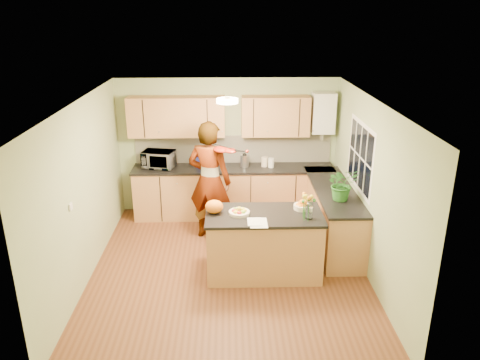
{
  "coord_description": "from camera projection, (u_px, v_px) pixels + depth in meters",
  "views": [
    {
      "loc": [
        0.01,
        -6.06,
        3.66
      ],
      "look_at": [
        0.18,
        0.5,
        1.23
      ],
      "focal_mm": 35.0,
      "sensor_mm": 36.0,
      "label": 1
    }
  ],
  "objects": [
    {
      "name": "violinist",
      "position": [
        210.0,
        181.0,
        7.61
      ],
      "size": [
        0.85,
        0.71,
        2.0
      ],
      "primitive_type": "imported",
      "rotation": [
        0.0,
        0.0,
        2.78
      ],
      "color": "#EAAC8F",
      "rests_on": "floor"
    },
    {
      "name": "orange_bowl",
      "position": [
        302.0,
        205.0,
        6.68
      ],
      "size": [
        0.23,
        0.23,
        0.14
      ],
      "color": "beige",
      "rests_on": "peninsula_island"
    },
    {
      "name": "wall_back",
      "position": [
        228.0,
        146.0,
        8.62
      ],
      "size": [
        4.0,
        0.02,
        2.5
      ],
      "primitive_type": "cube",
      "color": "#96A979",
      "rests_on": "floor"
    },
    {
      "name": "ceiling_lamp",
      "position": [
        227.0,
        101.0,
        6.38
      ],
      "size": [
        0.3,
        0.3,
        0.07
      ],
      "color": "#FFEABF",
      "rests_on": "ceiling"
    },
    {
      "name": "right_counter",
      "position": [
        332.0,
        215.0,
        7.62
      ],
      "size": [
        0.62,
        2.24,
        0.94
      ],
      "color": "#AA7944",
      "rests_on": "floor"
    },
    {
      "name": "orange_bag",
      "position": [
        214.0,
        207.0,
        6.54
      ],
      "size": [
        0.3,
        0.27,
        0.19
      ],
      "primitive_type": "ellipsoid",
      "rotation": [
        0.0,
        0.0,
        -0.24
      ],
      "color": "orange",
      "rests_on": "peninsula_island"
    },
    {
      "name": "back_counter",
      "position": [
        234.0,
        191.0,
        8.62
      ],
      "size": [
        3.64,
        0.62,
        0.94
      ],
      "color": "#AA7944",
      "rests_on": "floor"
    },
    {
      "name": "ceiling",
      "position": [
        227.0,
        102.0,
        6.08
      ],
      "size": [
        4.0,
        4.5,
        0.02
      ],
      "primitive_type": "cube",
      "color": "white",
      "rests_on": "wall_back"
    },
    {
      "name": "fruit_dish",
      "position": [
        239.0,
        211.0,
        6.52
      ],
      "size": [
        0.29,
        0.29,
        0.1
      ],
      "color": "beige",
      "rests_on": "peninsula_island"
    },
    {
      "name": "light_switch",
      "position": [
        71.0,
        207.0,
        5.89
      ],
      "size": [
        0.02,
        0.09,
        0.09
      ],
      "primitive_type": "cube",
      "color": "white",
      "rests_on": "wall_left"
    },
    {
      "name": "kettle",
      "position": [
        245.0,
        160.0,
        8.45
      ],
      "size": [
        0.16,
        0.16,
        0.3
      ],
      "rotation": [
        0.0,
        0.0,
        -0.18
      ],
      "color": "#BBBCC0",
      "rests_on": "back_counter"
    },
    {
      "name": "violin",
      "position": [
        221.0,
        149.0,
        7.2
      ],
      "size": [
        0.69,
        0.6,
        0.17
      ],
      "primitive_type": null,
      "rotation": [
        0.17,
        0.0,
        -0.61
      ],
      "color": "#560A05",
      "rests_on": "violinist"
    },
    {
      "name": "microwave",
      "position": [
        159.0,
        159.0,
        8.4
      ],
      "size": [
        0.62,
        0.48,
        0.3
      ],
      "primitive_type": "imported",
      "rotation": [
        0.0,
        0.0,
        -0.21
      ],
      "color": "white",
      "rests_on": "back_counter"
    },
    {
      "name": "potted_plant",
      "position": [
        342.0,
        184.0,
        6.95
      ],
      "size": [
        0.52,
        0.47,
        0.51
      ],
      "primitive_type": "imported",
      "rotation": [
        0.0,
        0.0,
        0.17
      ],
      "color": "#286722",
      "rests_on": "right_counter"
    },
    {
      "name": "papers",
      "position": [
        258.0,
        223.0,
        6.26
      ],
      "size": [
        0.23,
        0.32,
        0.01
      ],
      "primitive_type": "cube",
      "color": "white",
      "rests_on": "peninsula_island"
    },
    {
      "name": "upper_cabinets",
      "position": [
        218.0,
        116.0,
        8.25
      ],
      "size": [
        3.2,
        0.34,
        0.7
      ],
      "color": "#AA7944",
      "rests_on": "wall_back"
    },
    {
      "name": "boiler",
      "position": [
        323.0,
        113.0,
        8.29
      ],
      "size": [
        0.4,
        0.3,
        0.86
      ],
      "color": "white",
      "rests_on": "wall_back"
    },
    {
      "name": "blue_box",
      "position": [
        207.0,
        160.0,
        8.43
      ],
      "size": [
        0.36,
        0.3,
        0.26
      ],
      "primitive_type": "cube",
      "rotation": [
        0.0,
        0.0,
        -0.21
      ],
      "color": "#202995",
      "rests_on": "back_counter"
    },
    {
      "name": "jar_cream",
      "position": [
        265.0,
        162.0,
        8.47
      ],
      "size": [
        0.15,
        0.15,
        0.18
      ],
      "primitive_type": "cylinder",
      "rotation": [
        0.0,
        0.0,
        -0.35
      ],
      "color": "beige",
      "rests_on": "back_counter"
    },
    {
      "name": "wall_front",
      "position": [
        229.0,
        279.0,
        4.41
      ],
      "size": [
        4.0,
        0.02,
        2.5
      ],
      "primitive_type": "cube",
      "color": "#96A979",
      "rests_on": "floor"
    },
    {
      "name": "peninsula_island",
      "position": [
        264.0,
        244.0,
        6.71
      ],
      "size": [
        1.64,
        0.84,
        0.94
      ],
      "color": "#AA7944",
      "rests_on": "floor"
    },
    {
      "name": "jar_white",
      "position": [
        271.0,
        163.0,
        8.43
      ],
      "size": [
        0.12,
        0.12,
        0.17
      ],
      "primitive_type": "cylinder",
      "rotation": [
        0.0,
        0.0,
        0.08
      ],
      "color": "white",
      "rests_on": "back_counter"
    },
    {
      "name": "splashback",
      "position": [
        233.0,
        149.0,
        8.63
      ],
      "size": [
        3.6,
        0.02,
        0.52
      ],
      "primitive_type": "cube",
      "color": "white",
      "rests_on": "back_counter"
    },
    {
      "name": "flower_vase",
      "position": [
        310.0,
        200.0,
        6.29
      ],
      "size": [
        0.23,
        0.23,
        0.43
      ],
      "rotation": [
        0.0,
        0.0,
        -0.42
      ],
      "color": "silver",
      "rests_on": "peninsula_island"
    },
    {
      "name": "wall_left",
      "position": [
        84.0,
        193.0,
        6.47
      ],
      "size": [
        0.02,
        4.5,
        2.5
      ],
      "primitive_type": "cube",
      "color": "#96A979",
      "rests_on": "floor"
    },
    {
      "name": "window_right",
      "position": [
        360.0,
        157.0,
        7.02
      ],
      "size": [
        0.01,
        1.3,
        1.05
      ],
      "color": "white",
      "rests_on": "wall_right"
    },
    {
      "name": "wall_right",
      "position": [
        370.0,
        190.0,
        6.56
      ],
      "size": [
        0.02,
        4.5,
        2.5
      ],
      "primitive_type": "cube",
      "color": "#96A979",
      "rests_on": "floor"
    },
    {
      "name": "floor",
      "position": [
        229.0,
        269.0,
        6.95
      ],
      "size": [
        4.5,
        4.5,
        0.0
      ],
      "primitive_type": "plane",
      "color": "#5C311A",
      "rests_on": "ground"
    }
  ]
}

